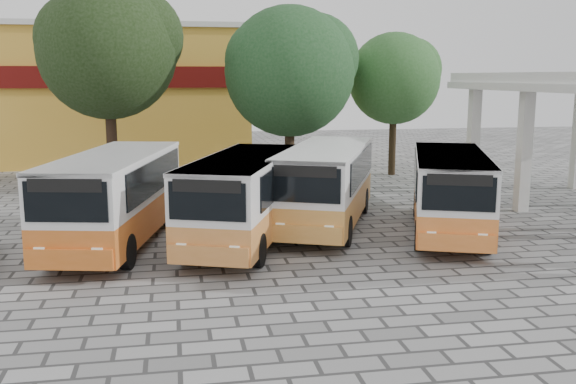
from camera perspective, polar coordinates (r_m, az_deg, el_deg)
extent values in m
plane|color=slate|center=(18.34, 8.14, -6.50)|extent=(90.00, 90.00, 0.00)
cube|color=silver|center=(30.43, 16.15, 4.66)|extent=(0.45, 0.45, 5.00)
cube|color=gold|center=(43.00, -17.59, 8.12)|extent=(20.00, 10.00, 8.00)
cube|color=#590C0A|center=(37.93, -18.65, 9.65)|extent=(20.00, 0.20, 1.20)
cube|color=silver|center=(43.08, -17.90, 13.63)|extent=(20.40, 10.40, 0.30)
cube|color=orange|center=(20.89, -15.02, -2.15)|extent=(4.04, 8.26, 1.04)
cube|color=white|center=(20.66, -15.18, 1.24)|extent=(4.04, 8.26, 1.46)
cube|color=white|center=(20.57, -15.26, 3.08)|extent=(4.09, 8.27, 0.12)
cube|color=black|center=(20.80, -18.50, 1.17)|extent=(1.46, 6.40, 1.04)
cube|color=black|center=(20.59, -11.82, 1.39)|extent=(1.46, 6.40, 1.04)
cube|color=black|center=(16.75, -16.30, -0.81)|extent=(2.09, 0.51, 1.04)
cube|color=black|center=(16.68, -16.37, 0.59)|extent=(1.85, 0.47, 0.34)
cylinder|color=black|center=(18.62, -18.89, -5.12)|extent=(0.28, 0.99, 0.99)
cylinder|color=black|center=(18.41, -12.26, -4.97)|extent=(0.28, 0.99, 0.99)
cylinder|color=black|center=(23.59, -17.07, -1.84)|extent=(0.28, 0.99, 0.99)
cylinder|color=black|center=(23.42, -11.86, -1.69)|extent=(0.28, 0.99, 0.99)
cube|color=orange|center=(20.45, -3.91, -2.16)|extent=(4.84, 7.98, 1.01)
cube|color=white|center=(20.23, -3.95, 1.18)|extent=(4.84, 7.98, 1.41)
cube|color=white|center=(20.13, -3.97, 2.99)|extent=(4.88, 8.00, 0.11)
cube|color=black|center=(20.13, -7.26, 1.12)|extent=(2.26, 5.94, 1.01)
cube|color=black|center=(20.38, -0.68, 1.31)|extent=(2.26, 5.94, 1.01)
cube|color=black|center=(16.46, -2.47, -0.86)|extent=(1.95, 0.77, 1.01)
cube|color=black|center=(16.39, -2.48, 0.52)|extent=(1.72, 0.69, 0.33)
cylinder|color=black|center=(18.05, -6.29, -5.16)|extent=(0.27, 0.96, 0.96)
cylinder|color=black|center=(18.29, 0.21, -4.88)|extent=(0.27, 0.96, 0.96)
cylinder|color=black|center=(22.88, -7.17, -1.88)|extent=(0.27, 0.96, 0.96)
cylinder|color=black|center=(23.07, -2.03, -1.70)|extent=(0.27, 0.96, 0.96)
cube|color=gold|center=(22.66, 3.43, -0.88)|extent=(5.21, 8.12, 1.03)
cube|color=white|center=(22.46, 3.47, 2.21)|extent=(5.21, 8.12, 1.44)
cube|color=white|center=(22.37, 3.48, 3.88)|extent=(5.26, 8.14, 0.12)
cube|color=black|center=(22.20, 0.47, 2.17)|extent=(2.56, 5.97, 1.03)
cube|color=black|center=(22.76, 6.39, 2.31)|extent=(2.56, 5.97, 1.03)
cube|color=black|center=(18.70, 6.31, 0.58)|extent=(1.96, 0.87, 1.03)
cube|color=black|center=(18.64, 6.34, 1.82)|extent=(1.74, 0.78, 0.33)
cylinder|color=black|center=(20.09, 2.20, -3.48)|extent=(0.27, 0.98, 0.98)
cylinder|color=black|center=(20.64, 7.94, -3.20)|extent=(0.27, 0.98, 0.98)
cylinder|color=black|center=(24.97, -0.31, -0.75)|extent=(0.27, 0.98, 0.98)
cylinder|color=black|center=(25.41, 4.39, -0.58)|extent=(0.27, 0.98, 0.98)
cube|color=orange|center=(22.34, 14.11, -1.45)|extent=(4.74, 7.77, 0.98)
cube|color=white|center=(22.13, 14.24, 1.53)|extent=(4.74, 7.77, 1.37)
cube|color=white|center=(22.05, 14.31, 3.15)|extent=(4.78, 7.79, 0.11)
cube|color=black|center=(21.69, 11.50, 1.51)|extent=(2.23, 5.78, 0.98)
cube|color=black|center=(22.63, 16.88, 1.63)|extent=(2.23, 5.78, 0.98)
cube|color=black|center=(18.83, 18.94, -0.16)|extent=(1.89, 0.76, 0.98)
cube|color=black|center=(18.77, 19.01, 1.02)|extent=(1.68, 0.69, 0.32)
cylinder|color=black|center=(19.86, 14.27, -4.02)|extent=(0.26, 0.93, 0.93)
cylinder|color=black|center=(20.76, 19.35, -3.67)|extent=(0.26, 0.93, 0.93)
cylinder|color=black|center=(24.24, 9.55, -1.28)|extent=(0.26, 0.93, 0.93)
cylinder|color=black|center=(24.99, 13.91, -1.10)|extent=(0.26, 0.93, 0.93)
cylinder|color=#39261A|center=(30.92, -15.38, 4.36)|extent=(0.50, 0.50, 4.55)
sphere|color=black|center=(30.80, -15.76, 12.03)|extent=(6.25, 6.25, 6.25)
sphere|color=black|center=(31.04, -13.40, 13.28)|extent=(4.37, 4.37, 4.37)
sphere|color=black|center=(30.74, -17.91, 12.80)|extent=(4.06, 4.06, 4.06)
cylinder|color=#38291A|center=(31.54, 0.14, 4.37)|extent=(0.48, 0.48, 4.03)
sphere|color=#183F1A|center=(31.38, 0.15, 10.67)|extent=(6.28, 6.28, 6.28)
sphere|color=#183F1A|center=(31.93, 2.31, 11.78)|extent=(4.39, 4.39, 4.39)
sphere|color=#183F1A|center=(31.01, -1.82, 11.54)|extent=(4.08, 4.08, 4.08)
cylinder|color=#302415|center=(34.96, 9.26, 4.47)|extent=(0.38, 0.38, 3.62)
sphere|color=#265521|center=(34.79, 9.42, 9.93)|extent=(4.83, 4.83, 4.83)
sphere|color=#265521|center=(35.40, 10.78, 10.67)|extent=(3.38, 3.38, 3.38)
sphere|color=#265521|center=(34.33, 8.20, 10.56)|extent=(3.14, 3.14, 3.14)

